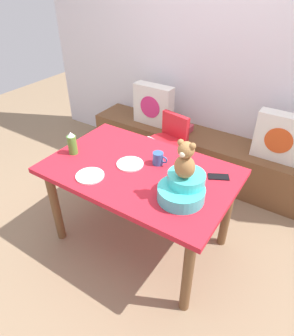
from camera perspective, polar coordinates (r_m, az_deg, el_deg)
ground_plane at (r=2.67m, az=-1.20°, el=-13.30°), size 8.00×8.00×0.00m
back_wall at (r=3.17m, az=14.49°, el=21.26°), size 4.40×0.10×2.60m
window_bench at (r=3.34m, az=10.21°, el=2.42°), size 2.60×0.44×0.46m
pillow_floral_left at (r=3.36m, az=1.22°, el=11.86°), size 0.44×0.15×0.44m
pillow_floral_right at (r=2.95m, az=23.96°, el=5.31°), size 0.44×0.15×0.44m
book_stack at (r=3.29m, az=6.75°, el=7.61°), size 0.20×0.14×0.07m
dining_table at (r=2.24m, az=-1.40°, el=-2.33°), size 1.37×0.87×0.74m
highchair at (r=2.92m, az=3.67°, el=4.58°), size 0.38×0.50×0.79m
infant_seat_teal at (r=1.89m, az=6.79°, el=-3.85°), size 0.30×0.33×0.16m
teddy_bear at (r=1.77m, az=7.24°, el=1.35°), size 0.13×0.12×0.25m
ketchup_bottle at (r=2.38m, az=-14.00°, el=4.54°), size 0.07×0.07×0.18m
coffee_mug at (r=2.21m, az=2.16°, el=1.83°), size 0.12×0.08×0.09m
dinner_plate_near at (r=2.22m, az=-3.23°, el=0.77°), size 0.20×0.20×0.01m
dinner_plate_far at (r=2.14m, az=-10.75°, el=-1.46°), size 0.20×0.20×0.01m
cell_phone at (r=2.15m, az=13.40°, el=-1.63°), size 0.16×0.13×0.01m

